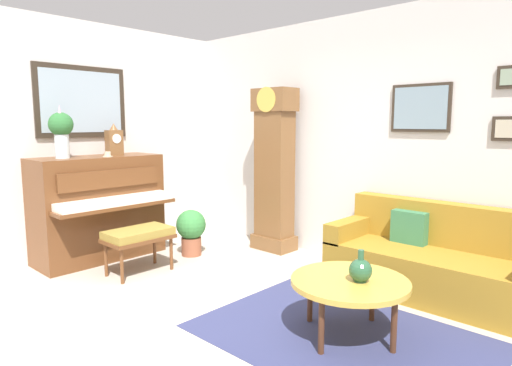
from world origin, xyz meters
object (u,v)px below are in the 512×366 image
at_px(mantel_clock, 114,141).
at_px(green_jug, 360,270).
at_px(piano, 99,207).
at_px(grandfather_clock, 274,174).
at_px(couch, 434,262).
at_px(flower_vase, 61,129).
at_px(teacup, 108,155).
at_px(piano_bench, 139,236).
at_px(coffee_table, 350,283).
at_px(potted_plant, 191,229).

height_order(mantel_clock, green_jug, mantel_clock).
height_order(piano, mantel_clock, mantel_clock).
xyz_separation_m(piano, grandfather_clock, (1.26, 1.70, 0.35)).
bearing_deg(grandfather_clock, couch, -2.85).
bearing_deg(flower_vase, teacup, 71.39).
bearing_deg(grandfather_clock, green_jug, -34.14).
height_order(piano, grandfather_clock, grandfather_clock).
bearing_deg(piano_bench, green_jug, 7.13).
height_order(piano, green_jug, piano).
bearing_deg(flower_vase, coffee_table, 12.57).
relative_size(couch, mantel_clock, 5.00).
bearing_deg(couch, green_jug, -92.81).
height_order(coffee_table, flower_vase, flower_vase).
bearing_deg(potted_plant, piano_bench, -82.69).
bearing_deg(green_jug, mantel_clock, -178.19).
bearing_deg(teacup, flower_vase, -108.61).
bearing_deg(piano_bench, mantel_clock, 165.46).
xyz_separation_m(piano, green_jug, (3.27, 0.33, -0.08)).
height_order(piano, couch, piano).
distance_m(couch, potted_plant, 2.75).
bearing_deg(coffee_table, couch, 83.64).
bearing_deg(flower_vase, grandfather_clock, 58.95).
height_order(piano_bench, potted_plant, potted_plant).
height_order(couch, flower_vase, flower_vase).
bearing_deg(flower_vase, potted_plant, 59.95).
xyz_separation_m(grandfather_clock, green_jug, (2.01, -1.37, -0.43)).
bearing_deg(flower_vase, piano_bench, 27.43).
distance_m(flower_vase, teacup, 0.55).
height_order(grandfather_clock, potted_plant, grandfather_clock).
bearing_deg(flower_vase, piano, 90.27).
distance_m(grandfather_clock, coffee_table, 2.44).
bearing_deg(potted_plant, mantel_clock, -140.03).
bearing_deg(piano_bench, grandfather_clock, 74.59).
xyz_separation_m(couch, mantel_clock, (-3.33, -1.37, 1.08)).
height_order(grandfather_clock, flower_vase, grandfather_clock).
height_order(piano_bench, couch, couch).
bearing_deg(coffee_table, piano, -174.29).
bearing_deg(piano, green_jug, 5.76).
bearing_deg(green_jug, coffee_table, -172.42).
relative_size(grandfather_clock, green_jug, 8.46).
bearing_deg(potted_plant, couch, 16.55).
height_order(teacup, green_jug, teacup).
relative_size(piano, green_jug, 6.00).
height_order(flower_vase, teacup, flower_vase).
xyz_separation_m(couch, teacup, (-3.18, -1.54, 0.93)).
relative_size(piano, piano_bench, 2.06).
bearing_deg(mantel_clock, teacup, -49.23).
height_order(piano, flower_vase, flower_vase).
xyz_separation_m(mantel_clock, flower_vase, (-0.00, -0.62, 0.14)).
relative_size(grandfather_clock, mantel_clock, 5.34).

